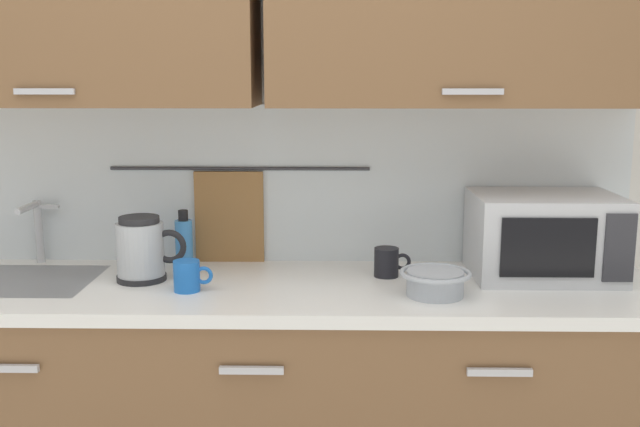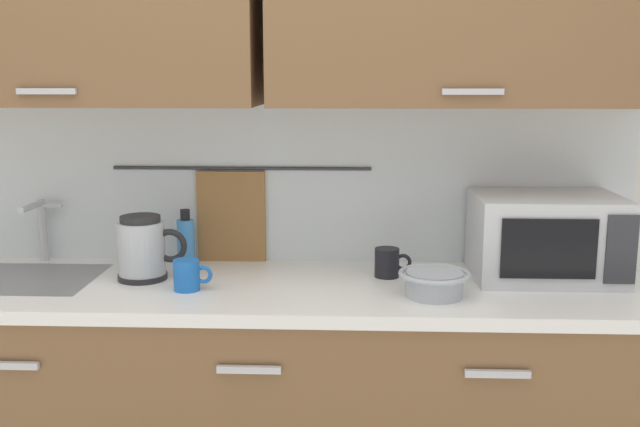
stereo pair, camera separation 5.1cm
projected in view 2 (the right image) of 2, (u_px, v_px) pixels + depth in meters
counter_unit at (261, 413)px, 2.38m from camera, size 2.53×0.64×0.90m
back_wall_assembly at (267, 83)px, 2.41m from camera, size 3.70×0.41×2.50m
sink_faucet at (40, 222)px, 2.52m from camera, size 0.09×0.17×0.22m
microwave at (546, 237)px, 2.34m from camera, size 0.46×0.35×0.27m
electric_kettle at (143, 249)px, 2.32m from camera, size 0.23×0.16×0.21m
dish_soap_bottle at (186, 241)px, 2.50m from camera, size 0.06×0.06×0.20m
mug_near_sink at (187, 275)px, 2.21m from camera, size 0.12×0.08×0.09m
mixing_bowl at (434, 282)px, 2.15m from camera, size 0.21×0.21×0.08m
mug_by_kettle at (388, 263)px, 2.36m from camera, size 0.12×0.08×0.09m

